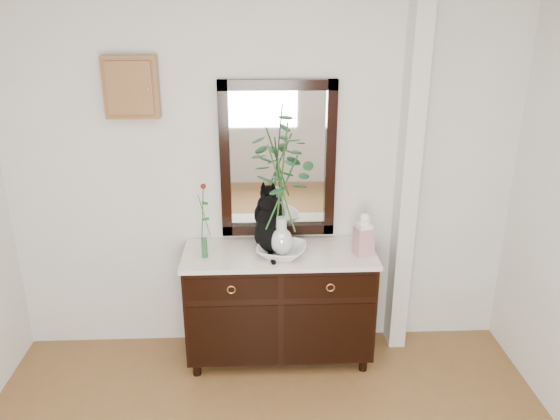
{
  "coord_description": "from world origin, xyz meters",
  "views": [
    {
      "loc": [
        -0.04,
        -1.68,
        2.46
      ],
      "look_at": [
        0.1,
        1.63,
        1.2
      ],
      "focal_mm": 35.0,
      "sensor_mm": 36.0,
      "label": 1
    }
  ],
  "objects_px": {
    "lotus_bowl": "(282,251)",
    "ginger_jar": "(364,233)",
    "sideboard": "(279,300)",
    "cat": "(271,224)"
  },
  "relations": [
    {
      "from": "lotus_bowl",
      "to": "ginger_jar",
      "type": "bearing_deg",
      "value": 1.28
    },
    {
      "from": "sideboard",
      "to": "cat",
      "type": "bearing_deg",
      "value": 138.31
    },
    {
      "from": "lotus_bowl",
      "to": "ginger_jar",
      "type": "relative_size",
      "value": 1.06
    },
    {
      "from": "sideboard",
      "to": "cat",
      "type": "height_order",
      "value": "cat"
    },
    {
      "from": "cat",
      "to": "sideboard",
      "type": "bearing_deg",
      "value": -49.33
    },
    {
      "from": "lotus_bowl",
      "to": "sideboard",
      "type": "bearing_deg",
      "value": 100.25
    },
    {
      "from": "cat",
      "to": "lotus_bowl",
      "type": "xyz_separation_m",
      "value": [
        0.07,
        -0.12,
        -0.15
      ]
    },
    {
      "from": "sideboard",
      "to": "ginger_jar",
      "type": "relative_size",
      "value": 4.29
    },
    {
      "from": "sideboard",
      "to": "lotus_bowl",
      "type": "xyz_separation_m",
      "value": [
        0.01,
        -0.07,
        0.42
      ]
    },
    {
      "from": "sideboard",
      "to": "cat",
      "type": "distance_m",
      "value": 0.57
    }
  ]
}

